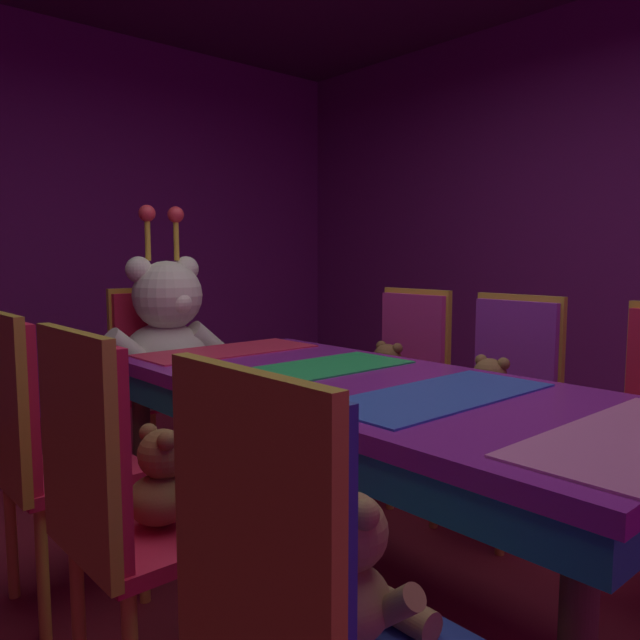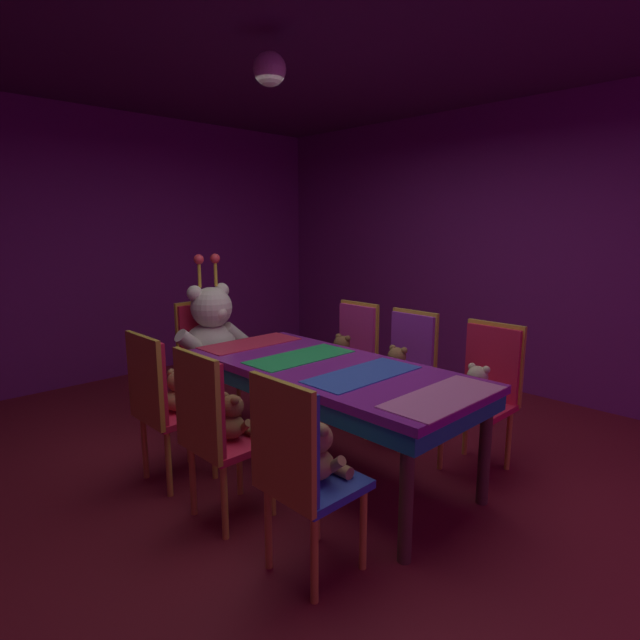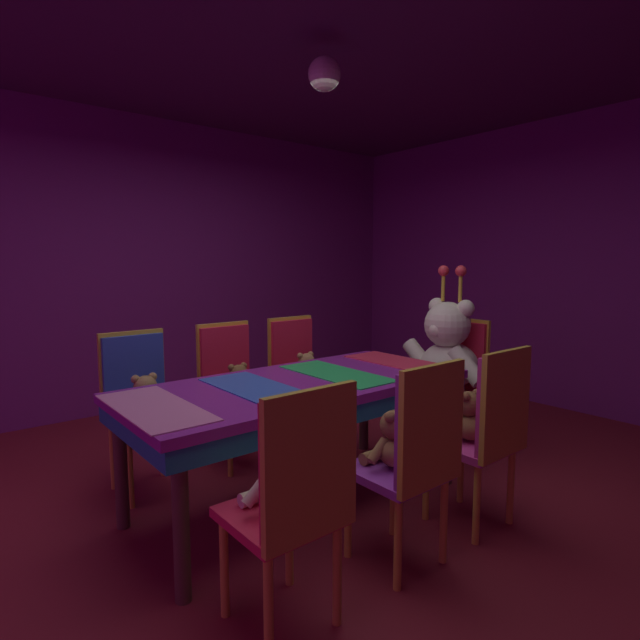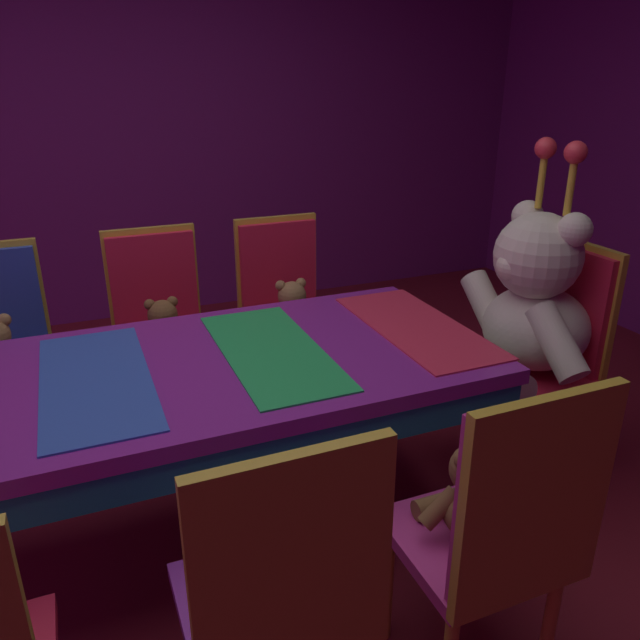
# 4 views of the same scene
# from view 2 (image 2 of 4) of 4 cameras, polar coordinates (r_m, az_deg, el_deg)

# --- Properties ---
(ground_plane) EXTENTS (7.90, 7.90, 0.00)m
(ground_plane) POSITION_cam_2_polar(r_m,az_deg,el_deg) (3.55, 1.06, -16.70)
(ground_plane) COLOR maroon
(wall_back) EXTENTS (5.20, 0.12, 2.80)m
(wall_back) POSITION_cam_2_polar(r_m,az_deg,el_deg) (5.87, -21.86, 7.66)
(wall_back) COLOR #721E72
(wall_back) RESTS_ON ground_plane
(wall_right) EXTENTS (0.12, 6.40, 2.80)m
(wall_right) POSITION_cam_2_polar(r_m,az_deg,el_deg) (5.33, 21.42, 7.46)
(wall_right) COLOR #721E72
(wall_right) RESTS_ON ground_plane
(ceiling_panel) EXTENTS (5.20, 6.40, 0.04)m
(ceiling_panel) POSITION_cam_2_polar(r_m,az_deg,el_deg) (3.36, 1.25, 31.01)
(ceiling_panel) COLOR #4C1E4C
(banquet_table) EXTENTS (0.90, 2.02, 0.75)m
(banquet_table) POSITION_cam_2_polar(r_m,az_deg,el_deg) (3.30, 1.10, -6.60)
(banquet_table) COLOR purple
(banquet_table) RESTS_ON ground_plane
(chair_left_0) EXTENTS (0.42, 0.41, 0.98)m
(chair_left_0) POSITION_cam_2_polar(r_m,az_deg,el_deg) (2.35, -2.77, -15.53)
(chair_left_0) COLOR #2D47B2
(chair_left_0) RESTS_ON ground_plane
(teddy_left_0) EXTENTS (0.23, 0.30, 0.28)m
(teddy_left_0) POSITION_cam_2_polar(r_m,az_deg,el_deg) (2.44, -0.15, -14.86)
(teddy_left_0) COLOR #9E7247
(teddy_left_0) RESTS_ON chair_left_0
(chair_left_1) EXTENTS (0.42, 0.41, 0.98)m
(chair_left_1) POSITION_cam_2_polar(r_m,az_deg,el_deg) (2.83, -12.15, -11.08)
(chair_left_1) COLOR red
(chair_left_1) RESTS_ON ground_plane
(teddy_left_1) EXTENTS (0.21, 0.28, 0.26)m
(teddy_left_1) POSITION_cam_2_polar(r_m,az_deg,el_deg) (2.91, -9.72, -10.92)
(teddy_left_1) COLOR brown
(teddy_left_1) RESTS_ON chair_left_1
(chair_left_2) EXTENTS (0.42, 0.41, 0.98)m
(chair_left_2) POSITION_cam_2_polar(r_m,az_deg,el_deg) (3.32, -17.73, -8.03)
(chair_left_2) COLOR red
(chair_left_2) RESTS_ON ground_plane
(teddy_left_2) EXTENTS (0.22, 0.29, 0.27)m
(teddy_left_2) POSITION_cam_2_polar(r_m,az_deg,el_deg) (3.39, -15.54, -7.93)
(teddy_left_2) COLOR #9E7247
(teddy_left_2) RESTS_ON chair_left_2
(chair_right_0) EXTENTS (0.42, 0.41, 0.98)m
(chair_right_0) POSITION_cam_2_polar(r_m,az_deg,el_deg) (3.62, 18.28, -6.48)
(chair_right_0) COLOR red
(chair_right_0) RESTS_ON ground_plane
(teddy_right_0) EXTENTS (0.22, 0.29, 0.27)m
(teddy_right_0) POSITION_cam_2_polar(r_m,az_deg,el_deg) (3.51, 17.16, -7.33)
(teddy_right_0) COLOR beige
(teddy_right_0) RESTS_ON chair_right_0
(chair_right_1) EXTENTS (0.42, 0.41, 0.98)m
(chair_right_1) POSITION_cam_2_polar(r_m,az_deg,el_deg) (3.96, 9.82, -4.63)
(chair_right_1) COLOR purple
(chair_right_1) RESTS_ON ground_plane
(teddy_right_1) EXTENTS (0.23, 0.30, 0.28)m
(teddy_right_1) POSITION_cam_2_polar(r_m,az_deg,el_deg) (3.86, 8.55, -5.29)
(teddy_right_1) COLOR olive
(teddy_right_1) RESTS_ON chair_right_1
(chair_right_2) EXTENTS (0.42, 0.41, 0.98)m
(chair_right_2) POSITION_cam_2_polar(r_m,az_deg,el_deg) (4.32, 3.72, -3.21)
(chair_right_2) COLOR #CC338C
(chair_right_2) RESTS_ON ground_plane
(teddy_right_2) EXTENTS (0.23, 0.29, 0.28)m
(teddy_right_2) POSITION_cam_2_polar(r_m,az_deg,el_deg) (4.22, 2.40, -3.79)
(teddy_right_2) COLOR brown
(teddy_right_2) RESTS_ON chair_right_2
(throne_chair) EXTENTS (0.41, 0.42, 0.98)m
(throne_chair) POSITION_cam_2_polar(r_m,az_deg,el_deg) (4.50, -13.02, -2.90)
(throne_chair) COLOR red
(throne_chair) RESTS_ON ground_plane
(king_teddy_bear) EXTENTS (0.73, 0.56, 0.94)m
(king_teddy_bear) POSITION_cam_2_polar(r_m,az_deg,el_deg) (4.32, -11.92, -1.23)
(king_teddy_bear) COLOR silver
(king_teddy_bear) RESTS_ON throne_chair
(pendant_light) EXTENTS (0.20, 0.20, 0.20)m
(pendant_light) POSITION_cam_2_polar(r_m,az_deg,el_deg) (3.41, -5.68, 26.26)
(pendant_light) COLOR white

